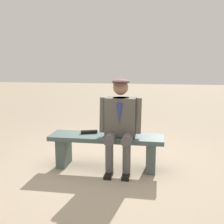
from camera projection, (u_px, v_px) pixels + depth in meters
The scene contains 4 objects.
ground_plane at pixel (106, 167), 4.21m from camera, with size 30.00×30.00×0.00m, color gray.
bench at pixel (106, 145), 4.15m from camera, with size 1.66×0.44×0.49m.
seated_man at pixel (120, 121), 3.99m from camera, with size 0.60×0.57×1.32m.
rolled_magazine at pixel (89, 132), 4.23m from camera, with size 0.05×0.05×0.25m, color black.
Camera 1 is at (-0.72, 3.93, 1.58)m, focal length 45.42 mm.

